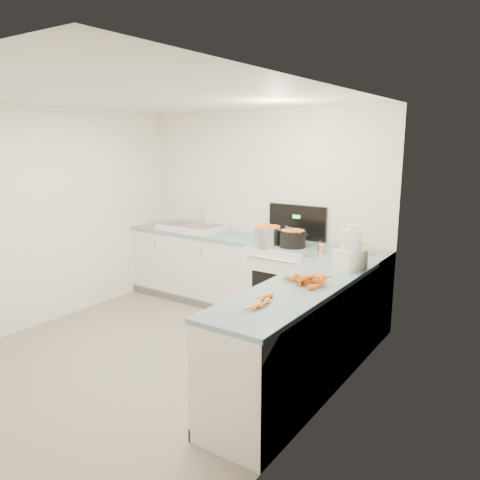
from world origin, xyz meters
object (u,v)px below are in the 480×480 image
Objects in this scene: stove at (285,281)px; sink at (192,227)px; mixing_bowl at (358,248)px; food_processor at (351,250)px; steel_pot at (268,236)px; extract_bottle at (320,247)px; spice_jar at (321,249)px; black_pot at (293,240)px.

stove reaches higher than sink.
mixing_bowl is 0.66m from food_processor.
mixing_bowl is at bearing -2.01° from stove.
mixing_bowl is (1.04, 0.14, -0.04)m from steel_pot.
extract_bottle is 0.05m from spice_jar.
stove is 0.76m from extract_bottle.
black_pot reaches higher than extract_bottle.
extract_bottle is at bearing -5.61° from sink.
extract_bottle is (0.36, -0.04, -0.03)m from black_pot.
steel_pot is at bearing 157.63° from food_processor.
sink is 1.98m from extract_bottle.
steel_pot is at bearing 179.61° from extract_bottle.
mixing_bowl reaches higher than extract_bottle.
black_pot is (0.16, -0.13, 0.55)m from stove.
black_pot is at bearing 168.42° from spice_jar.
steel_pot is 1.29m from food_processor.
spice_jar is (0.56, -0.22, 0.51)m from stove.
food_processor is (0.49, -0.45, 0.14)m from spice_jar.
steel_pot is at bearing -172.21° from mixing_bowl.
mixing_bowl is (0.73, 0.10, -0.03)m from black_pot.
sink reaches higher than black_pot.
food_processor is at bearing -76.23° from mixing_bowl.
extract_bottle is at bearing -18.86° from stove.
extract_bottle is at bearing -158.67° from mixing_bowl.
food_processor is at bearing -42.55° from extract_bottle.
spice_jar is 0.19× the size of food_processor.
food_processor reaches higher than spice_jar.
food_processor is at bearing -15.21° from sink.
food_processor reaches higher than sink.
food_processor reaches higher than stove.
stove is 1.54m from sink.
mixing_bowl is 3.18× the size of spice_jar.
stove is at bearing 177.99° from mixing_bowl.
sink is 2.35m from mixing_bowl.
stove is 1.04m from mixing_bowl.
food_processor reaches higher than extract_bottle.
stove is 3.21× the size of food_processor.
steel_pot is 1.07× the size of black_pot.
black_pot is at bearing 173.10° from extract_bottle.
sink is 1.32m from steel_pot.
black_pot is at bearing -5.32° from sink.
stove reaches higher than mixing_bowl.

